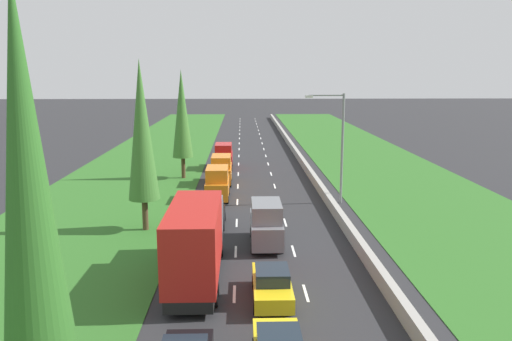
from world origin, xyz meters
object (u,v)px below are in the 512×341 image
at_px(orange_van_left_lane, 217,183).
at_px(red_van_left_lane, 224,156).
at_px(orange_van_left_lane_sixth, 221,170).
at_px(red_box_truck_left_lane, 196,240).
at_px(black_hatchback_left_lane, 212,215).
at_px(poplar_tree_second, 142,131).
at_px(yellow_sedan_centre_lane_third, 272,284).
at_px(poplar_tree_third, 182,114).
at_px(street_light_mast, 338,140).
at_px(poplar_tree_nearest, 26,168).
at_px(grey_van_centre_lane, 266,224).

distance_m(orange_van_left_lane, red_van_left_lane, 14.40).
height_order(orange_van_left_lane_sixth, red_van_left_lane, same).
relative_size(red_box_truck_left_lane, black_hatchback_left_lane, 2.41).
bearing_deg(red_van_left_lane, poplar_tree_second, -101.29).
bearing_deg(red_box_truck_left_lane, yellow_sedan_centre_lane_third, -33.65).
relative_size(red_box_truck_left_lane, poplar_tree_third, 0.86).
distance_m(black_hatchback_left_lane, red_van_left_lane, 22.12).
height_order(red_van_left_lane, street_light_mast, street_light_mast).
xyz_separation_m(black_hatchback_left_lane, poplar_tree_second, (-4.54, -0.77, 5.98)).
bearing_deg(poplar_tree_second, red_van_left_lane, 78.71).
height_order(orange_van_left_lane, red_van_left_lane, same).
relative_size(yellow_sedan_centre_lane_third, poplar_tree_third, 0.41).
xyz_separation_m(red_box_truck_left_lane, yellow_sedan_centre_lane_third, (3.75, -2.50, -1.37)).
distance_m(poplar_tree_nearest, street_light_mast, 29.68).
distance_m(red_box_truck_left_lane, orange_van_left_lane_sixth, 23.46).
bearing_deg(orange_van_left_lane, red_van_left_lane, 89.88).
xyz_separation_m(yellow_sedan_centre_lane_third, poplar_tree_nearest, (-7.75, -7.61, 7.06)).
relative_size(orange_van_left_lane, poplar_tree_second, 0.42).
height_order(orange_van_left_lane, grey_van_centre_lane, same).
relative_size(orange_van_left_lane, street_light_mast, 0.54).
bearing_deg(red_van_left_lane, poplar_tree_third, -126.19).
distance_m(orange_van_left_lane_sixth, poplar_tree_third, 7.09).
bearing_deg(street_light_mast, black_hatchback_left_lane, -147.61).
xyz_separation_m(red_box_truck_left_lane, black_hatchback_left_lane, (0.28, 9.54, -1.35)).
relative_size(orange_van_left_lane, poplar_tree_third, 0.45).
height_order(orange_van_left_lane, street_light_mast, street_light_mast).
bearing_deg(grey_van_centre_lane, red_van_left_lane, 97.69).
distance_m(yellow_sedan_centre_lane_third, poplar_tree_second, 15.08).
bearing_deg(poplar_tree_second, black_hatchback_left_lane, 9.62).
bearing_deg(red_box_truck_left_lane, poplar_tree_third, 97.83).
bearing_deg(grey_van_centre_lane, poplar_tree_third, 109.69).
bearing_deg(poplar_tree_third, red_box_truck_left_lane, -82.17).
bearing_deg(poplar_tree_nearest, orange_van_left_lane_sixth, 82.58).
distance_m(orange_van_left_lane_sixth, street_light_mast, 13.00).
bearing_deg(poplar_tree_third, poplar_tree_nearest, -90.60).
distance_m(orange_van_left_lane, yellow_sedan_centre_lane_third, 20.06).
distance_m(poplar_tree_third, street_light_mast, 17.37).
height_order(black_hatchback_left_lane, poplar_tree_nearest, poplar_tree_nearest).
xyz_separation_m(yellow_sedan_centre_lane_third, poplar_tree_third, (-7.37, 28.78, 5.71)).
distance_m(red_van_left_lane, grey_van_centre_lane, 26.48).
bearing_deg(red_box_truck_left_lane, red_van_left_lane, 89.44).
height_order(orange_van_left_lane_sixth, grey_van_centre_lane, same).
xyz_separation_m(grey_van_centre_lane, poplar_tree_nearest, (-7.85, -15.52, 6.47)).
height_order(grey_van_centre_lane, poplar_tree_second, poplar_tree_second).
bearing_deg(poplar_tree_second, poplar_tree_third, 87.90).
relative_size(orange_van_left_lane_sixth, poplar_tree_third, 0.45).
bearing_deg(poplar_tree_third, street_light_mast, -37.14).
bearing_deg(grey_van_centre_lane, yellow_sedan_centre_lane_third, -90.74).
relative_size(yellow_sedan_centre_lane_third, grey_van_centre_lane, 0.92).
bearing_deg(orange_van_left_lane_sixth, orange_van_left_lane, -90.86).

